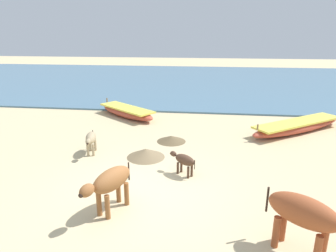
{
  "coord_description": "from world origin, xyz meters",
  "views": [
    {
      "loc": [
        1.38,
        -6.31,
        3.65
      ],
      "look_at": [
        0.13,
        3.41,
        0.6
      ],
      "focal_mm": 32.11,
      "sensor_mm": 36.0,
      "label": 1
    }
  ],
  "objects_px": {
    "calf_near_dark": "(184,160)",
    "calf_far_dun": "(91,139)",
    "fishing_boat_1": "(298,126)",
    "cow_second_adult_brown": "(110,182)",
    "fishing_boat_4": "(127,112)",
    "cow_adult_rust": "(307,215)"
  },
  "relations": [
    {
      "from": "calf_near_dark",
      "to": "calf_far_dun",
      "type": "xyz_separation_m",
      "value": [
        -3.0,
        1.1,
        0.07
      ]
    },
    {
      "from": "fishing_boat_1",
      "to": "cow_second_adult_brown",
      "type": "height_order",
      "value": "cow_second_adult_brown"
    },
    {
      "from": "fishing_boat_4",
      "to": "calf_near_dark",
      "type": "relative_size",
      "value": 4.07
    },
    {
      "from": "calf_near_dark",
      "to": "calf_far_dun",
      "type": "distance_m",
      "value": 3.19
    },
    {
      "from": "fishing_boat_1",
      "to": "calf_far_dun",
      "type": "xyz_separation_m",
      "value": [
        -7.05,
        -3.11,
        0.26
      ]
    },
    {
      "from": "cow_adult_rust",
      "to": "calf_near_dark",
      "type": "xyz_separation_m",
      "value": [
        -2.23,
        2.78,
        -0.37
      ]
    },
    {
      "from": "cow_second_adult_brown",
      "to": "fishing_boat_4",
      "type": "bearing_deg",
      "value": -143.74
    },
    {
      "from": "fishing_boat_1",
      "to": "calf_far_dun",
      "type": "distance_m",
      "value": 7.71
    },
    {
      "from": "calf_far_dun",
      "to": "cow_adult_rust",
      "type": "bearing_deg",
      "value": 40.99
    },
    {
      "from": "calf_far_dun",
      "to": "fishing_boat_1",
      "type": "bearing_deg",
      "value": 101.34
    },
    {
      "from": "fishing_boat_4",
      "to": "cow_second_adult_brown",
      "type": "height_order",
      "value": "cow_second_adult_brown"
    },
    {
      "from": "fishing_boat_4",
      "to": "calf_far_dun",
      "type": "distance_m",
      "value": 4.38
    },
    {
      "from": "calf_near_dark",
      "to": "cow_second_adult_brown",
      "type": "height_order",
      "value": "cow_second_adult_brown"
    },
    {
      "from": "calf_far_dun",
      "to": "cow_second_adult_brown",
      "type": "relative_size",
      "value": 0.73
    },
    {
      "from": "fishing_boat_1",
      "to": "cow_adult_rust",
      "type": "distance_m",
      "value": 7.24
    },
    {
      "from": "cow_second_adult_brown",
      "to": "fishing_boat_1",
      "type": "bearing_deg",
      "value": 162.24
    },
    {
      "from": "fishing_boat_1",
      "to": "calf_near_dark",
      "type": "relative_size",
      "value": 5.35
    },
    {
      "from": "fishing_boat_1",
      "to": "fishing_boat_4",
      "type": "relative_size",
      "value": 1.32
    },
    {
      "from": "fishing_boat_1",
      "to": "calf_near_dark",
      "type": "bearing_deg",
      "value": 9.44
    },
    {
      "from": "fishing_boat_1",
      "to": "cow_second_adult_brown",
      "type": "bearing_deg",
      "value": 11.74
    },
    {
      "from": "fishing_boat_1",
      "to": "fishing_boat_4",
      "type": "xyz_separation_m",
      "value": [
        -7.06,
        1.27,
        0.01
      ]
    },
    {
      "from": "fishing_boat_4",
      "to": "cow_adult_rust",
      "type": "distance_m",
      "value": 9.8
    }
  ]
}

